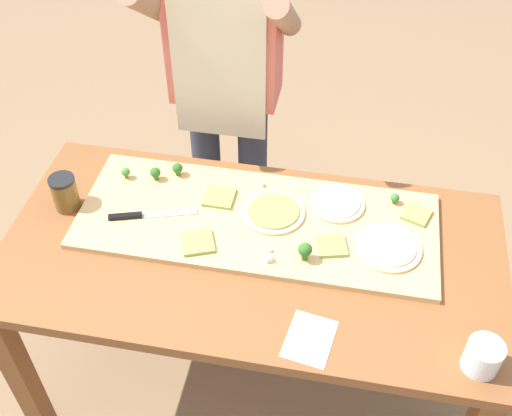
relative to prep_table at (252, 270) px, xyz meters
name	(u,v)px	position (x,y,z in m)	size (l,w,h in m)	color
ground_plane	(253,378)	(0.00, 0.00, -0.68)	(8.00, 8.00, 0.00)	#896B4C
prep_table	(252,270)	(0.00, 0.00, 0.00)	(1.60, 0.81, 0.78)	brown
cutting_board	(257,221)	(-0.01, 0.12, 0.12)	(1.18, 0.46, 0.02)	tan
chefs_knife	(140,215)	(-0.38, 0.05, 0.13)	(0.28, 0.11, 0.02)	#B7BABF
pizza_whole_pesto_green	(274,212)	(0.05, 0.15, 0.13)	(0.21, 0.21, 0.02)	beige
pizza_whole_white_garlic	(337,203)	(0.25, 0.23, 0.13)	(0.19, 0.19, 0.02)	beige
pizza_whole_cheese_artichoke	(388,247)	(0.43, 0.06, 0.13)	(0.21, 0.21, 0.02)	beige
pizza_slice_near_left	(198,242)	(-0.17, -0.03, 0.13)	(0.10, 0.10, 0.01)	#899E4C
pizza_slice_far_right	(332,246)	(0.25, 0.04, 0.13)	(0.09, 0.09, 0.01)	#899E4C
pizza_slice_center	(219,197)	(-0.15, 0.19, 0.13)	(0.10, 0.10, 0.01)	#899E4C
pizza_slice_far_left	(416,214)	(0.51, 0.23, 0.13)	(0.08, 0.08, 0.01)	#899E4C
broccoli_floret_center_left	(177,168)	(-0.32, 0.28, 0.16)	(0.04, 0.04, 0.05)	#366618
broccoli_floret_front_left	(305,250)	(0.17, -0.03, 0.17)	(0.04, 0.04, 0.07)	#366618
broccoli_floret_center_right	(395,198)	(0.44, 0.28, 0.15)	(0.03, 0.03, 0.04)	#3F7220
broccoli_floret_front_mid	(155,173)	(-0.39, 0.24, 0.16)	(0.04, 0.04, 0.05)	#366618
broccoli_floret_front_right	(126,172)	(-0.49, 0.23, 0.15)	(0.03, 0.03, 0.04)	#487A23
cheese_crumble_a	(270,250)	(0.06, -0.02, 0.13)	(0.01, 0.01, 0.01)	silver
cheese_crumble_b	(269,259)	(0.06, -0.06, 0.14)	(0.02, 0.02, 0.02)	silver
cheese_crumble_c	(262,184)	(-0.02, 0.28, 0.13)	(0.02, 0.02, 0.02)	silver
flour_cup	(482,358)	(0.68, -0.30, 0.15)	(0.10, 0.10, 0.09)	white
sauce_jar	(65,193)	(-0.65, 0.08, 0.17)	(0.09, 0.09, 0.13)	brown
recipe_note	(310,339)	(0.22, -0.30, 0.11)	(0.13, 0.16, 0.00)	white
cook_center	(225,73)	(-0.23, 0.65, 0.32)	(0.54, 0.39, 1.67)	#333847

